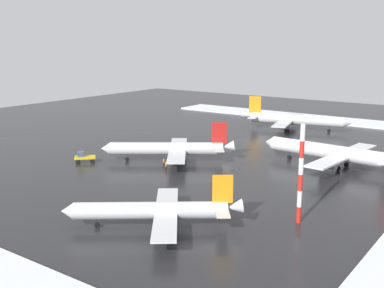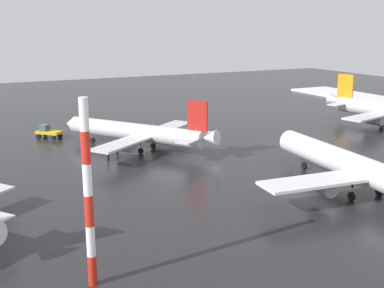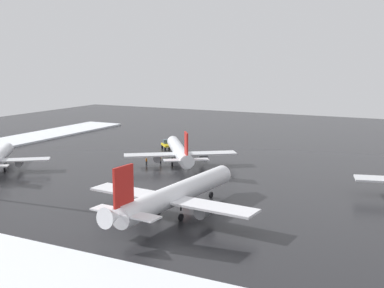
# 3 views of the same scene
# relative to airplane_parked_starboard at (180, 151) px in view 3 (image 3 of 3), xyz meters

# --- Properties ---
(ground_plane) EXTENTS (240.00, 240.00, 0.00)m
(ground_plane) POSITION_rel_airplane_parked_starboard_xyz_m (9.71, -8.87, -2.98)
(ground_plane) COLOR #232326
(snow_bank_far) EXTENTS (152.00, 16.00, 0.51)m
(snow_bank_far) POSITION_rel_airplane_parked_starboard_xyz_m (9.71, -58.87, -2.73)
(snow_bank_far) COLOR white
(snow_bank_far) RESTS_ON ground_plane
(airplane_parked_starboard) EXTENTS (22.61, 26.26, 9.02)m
(airplane_parked_starboard) POSITION_rel_airplane_parked_starboard_xyz_m (0.00, 0.00, 0.00)
(airplane_parked_starboard) COLOR silver
(airplane_parked_starboard) RESTS_ON ground_plane
(airplane_parked_portside) EXTENTS (28.04, 33.76, 10.02)m
(airplane_parked_portside) POSITION_rel_airplane_parked_starboard_xyz_m (16.58, -32.06, 0.33)
(airplane_parked_portside) COLOR white
(airplane_parked_portside) RESTS_ON ground_plane
(pushback_tug) EXTENTS (4.79, 4.83, 2.50)m
(pushback_tug) POSITION_rel_airplane_parked_starboard_xyz_m (-11.92, 15.19, -1.70)
(pushback_tug) COLOR gold
(pushback_tug) RESTS_ON ground_plane
(ground_crew_by_nose_gear) EXTENTS (0.36, 0.36, 1.71)m
(ground_crew_by_nose_gear) POSITION_rel_airplane_parked_starboard_xyz_m (-4.09, -1.56, -2.01)
(ground_crew_by_nose_gear) COLOR black
(ground_crew_by_nose_gear) RESTS_ON ground_plane
(ground_crew_beside_wing) EXTENTS (0.36, 0.36, 1.71)m
(ground_crew_beside_wing) POSITION_rel_airplane_parked_starboard_xyz_m (-6.35, -3.99, -2.01)
(ground_crew_beside_wing) COLOR black
(ground_crew_beside_wing) RESTS_ON ground_plane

